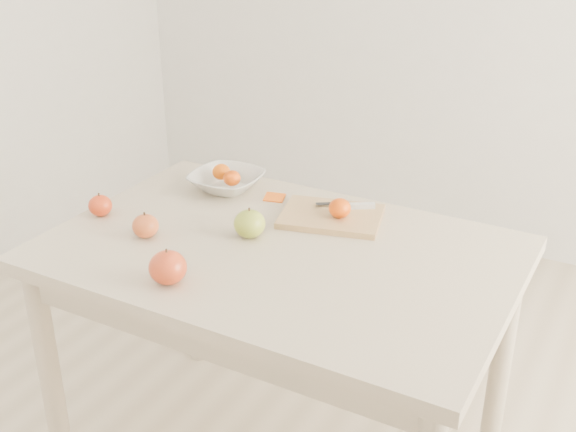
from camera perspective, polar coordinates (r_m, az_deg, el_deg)
The scene contains 13 objects.
table at distance 1.92m, azimuth -0.72°, elevation -5.12°, with size 1.20×0.80×0.75m.
cutting_board at distance 2.03m, azimuth 3.44°, elevation -0.03°, with size 0.28×0.20×0.02m, color tan.
board_tangerine at distance 1.99m, azimuth 4.12°, elevation 0.63°, with size 0.06×0.06×0.05m, color #CD3807.
fruit_bowl at distance 2.22m, azimuth -4.88°, elevation 2.75°, with size 0.22×0.22×0.05m, color silver.
bowl_tangerine_near at distance 2.23m, azimuth -5.29°, elevation 3.50°, with size 0.06×0.06×0.05m, color #DE5C07.
bowl_tangerine_far at distance 2.19m, azimuth -4.45°, elevation 3.01°, with size 0.05×0.05×0.05m, color #CB4207.
orange_peel_a at distance 2.15m, azimuth -1.08°, elevation 1.37°, with size 0.06×0.04×0.00m, color #E75B10.
orange_peel_b at distance 2.09m, azimuth 0.87°, elevation 0.66°, with size 0.04×0.04×0.00m, color orange.
paring_knife at distance 2.06m, azimuth 5.46°, elevation 0.84°, with size 0.16×0.09×0.01m.
apple_green at distance 1.92m, azimuth -3.06°, elevation -0.62°, with size 0.09×0.09×0.08m, color olive.
apple_red_c at distance 1.72m, azimuth -9.48°, elevation -4.03°, with size 0.09×0.09×0.08m, color #8F020E.
apple_red_b at distance 1.95m, azimuth -11.20°, elevation -0.77°, with size 0.07×0.07×0.06m, color maroon.
apple_red_d at distance 2.11m, azimuth -14.62°, elevation 0.80°, with size 0.07×0.07×0.06m, color maroon.
Camera 1 is at (0.82, -1.44, 1.62)m, focal length 45.00 mm.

